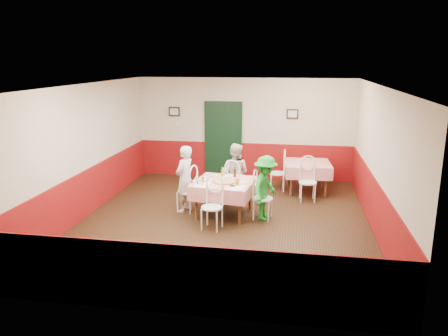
% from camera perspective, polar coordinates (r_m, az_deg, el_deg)
% --- Properties ---
extents(floor, '(7.00, 7.00, 0.00)m').
position_cam_1_polar(floor, '(9.21, 0.06, -6.92)').
color(floor, black).
rests_on(floor, ground).
extents(ceiling, '(7.00, 7.00, 0.00)m').
position_cam_1_polar(ceiling, '(8.61, 0.06, 10.75)').
color(ceiling, white).
rests_on(ceiling, back_wall).
extents(back_wall, '(6.00, 0.10, 2.80)m').
position_cam_1_polar(back_wall, '(12.21, 2.72, 5.12)').
color(back_wall, beige).
rests_on(back_wall, ground).
extents(front_wall, '(6.00, 0.10, 2.80)m').
position_cam_1_polar(front_wall, '(5.51, -5.84, -6.20)').
color(front_wall, beige).
rests_on(front_wall, ground).
extents(left_wall, '(0.10, 7.00, 2.80)m').
position_cam_1_polar(left_wall, '(9.74, -17.65, 2.16)').
color(left_wall, beige).
rests_on(left_wall, ground).
extents(right_wall, '(0.10, 7.00, 2.80)m').
position_cam_1_polar(right_wall, '(8.84, 19.62, 0.84)').
color(right_wall, beige).
rests_on(right_wall, ground).
extents(wainscot_back, '(6.00, 0.03, 1.00)m').
position_cam_1_polar(wainscot_back, '(12.37, 2.66, 0.99)').
color(wainscot_back, maroon).
rests_on(wainscot_back, ground).
extents(wainscot_front, '(6.00, 0.03, 1.00)m').
position_cam_1_polar(wainscot_front, '(5.90, -5.58, -14.38)').
color(wainscot_front, maroon).
rests_on(wainscot_front, ground).
extents(wainscot_left, '(0.03, 7.00, 1.00)m').
position_cam_1_polar(wainscot_left, '(9.95, -17.19, -2.92)').
color(wainscot_left, maroon).
rests_on(wainscot_left, ground).
extents(wainscot_right, '(0.03, 7.00, 1.00)m').
position_cam_1_polar(wainscot_right, '(9.08, 19.06, -4.69)').
color(wainscot_right, maroon).
rests_on(wainscot_right, ground).
extents(door, '(0.96, 0.06, 2.10)m').
position_cam_1_polar(door, '(12.31, -0.11, 3.56)').
color(door, black).
rests_on(door, ground).
extents(picture_left, '(0.32, 0.03, 0.26)m').
position_cam_1_polar(picture_left, '(12.49, -6.51, 7.33)').
color(picture_left, black).
rests_on(picture_left, back_wall).
extents(picture_right, '(0.32, 0.03, 0.26)m').
position_cam_1_polar(picture_right, '(12.02, 8.93, 6.99)').
color(picture_right, black).
rests_on(picture_right, back_wall).
extents(thermostat, '(0.10, 0.03, 0.10)m').
position_cam_1_polar(thermostat, '(12.51, -6.03, 5.74)').
color(thermostat, white).
rests_on(thermostat, back_wall).
extents(main_table, '(1.36, 1.36, 0.77)m').
position_cam_1_polar(main_table, '(9.44, -0.00, -3.98)').
color(main_table, red).
rests_on(main_table, ground).
extents(second_table, '(1.20, 1.20, 0.77)m').
position_cam_1_polar(second_table, '(11.28, 10.78, -1.20)').
color(second_table, red).
rests_on(second_table, ground).
extents(chair_left, '(0.52, 0.52, 0.90)m').
position_cam_1_polar(chair_left, '(9.68, -4.84, -3.10)').
color(chair_left, white).
rests_on(chair_left, ground).
extents(chair_right, '(0.47, 0.47, 0.90)m').
position_cam_1_polar(chair_right, '(9.22, 5.08, -3.98)').
color(chair_right, white).
rests_on(chair_right, ground).
extents(chair_far, '(0.48, 0.48, 0.90)m').
position_cam_1_polar(chair_far, '(10.20, 1.35, -2.15)').
color(chair_far, white).
rests_on(chair_far, ground).
extents(chair_near, '(0.48, 0.48, 0.90)m').
position_cam_1_polar(chair_near, '(8.64, -1.60, -5.18)').
color(chair_near, white).
rests_on(chair_near, ground).
extents(chair_second_a, '(0.45, 0.45, 0.90)m').
position_cam_1_polar(chair_second_a, '(11.26, 6.99, -0.68)').
color(chair_second_a, white).
rests_on(chair_second_a, ground).
extents(chair_second_b, '(0.45, 0.45, 0.90)m').
position_cam_1_polar(chair_second_b, '(10.54, 10.88, -1.87)').
color(chair_second_b, white).
rests_on(chair_second_b, ground).
extents(pizza, '(0.54, 0.54, 0.03)m').
position_cam_1_polar(pizza, '(9.25, 0.04, -1.75)').
color(pizza, '#B74723').
rests_on(pizza, main_table).
extents(plate_left, '(0.28, 0.28, 0.01)m').
position_cam_1_polar(plate_left, '(9.44, -2.35, -1.50)').
color(plate_left, white).
rests_on(plate_left, main_table).
extents(plate_right, '(0.28, 0.28, 0.01)m').
position_cam_1_polar(plate_right, '(9.22, 2.53, -1.88)').
color(plate_right, white).
rests_on(plate_right, main_table).
extents(plate_far, '(0.28, 0.28, 0.01)m').
position_cam_1_polar(plate_far, '(9.70, 0.52, -1.06)').
color(plate_far, white).
rests_on(plate_far, main_table).
extents(glass_a, '(0.08, 0.08, 0.13)m').
position_cam_1_polar(glass_a, '(9.21, -2.77, -1.53)').
color(glass_a, '#BF7219').
rests_on(glass_a, main_table).
extents(glass_b, '(0.08, 0.08, 0.14)m').
position_cam_1_polar(glass_b, '(9.01, 1.76, -1.86)').
color(glass_b, '#BF7219').
rests_on(glass_b, main_table).
extents(glass_c, '(0.09, 0.09, 0.14)m').
position_cam_1_polar(glass_c, '(9.73, -0.16, -0.62)').
color(glass_c, '#BF7219').
rests_on(glass_c, main_table).
extents(beer_bottle, '(0.06, 0.06, 0.21)m').
position_cam_1_polar(beer_bottle, '(9.64, 1.41, -0.56)').
color(beer_bottle, '#381C0A').
rests_on(beer_bottle, main_table).
extents(shaker_a, '(0.04, 0.04, 0.09)m').
position_cam_1_polar(shaker_a, '(9.07, -3.14, -1.91)').
color(shaker_a, silver).
rests_on(shaker_a, main_table).
extents(shaker_b, '(0.04, 0.04, 0.09)m').
position_cam_1_polar(shaker_b, '(9.00, -2.89, -2.04)').
color(shaker_b, silver).
rests_on(shaker_b, main_table).
extents(shaker_c, '(0.04, 0.04, 0.09)m').
position_cam_1_polar(shaker_c, '(9.10, -3.48, -1.86)').
color(shaker_c, '#B23319').
rests_on(shaker_c, main_table).
extents(menu_left, '(0.31, 0.40, 0.00)m').
position_cam_1_polar(menu_left, '(9.09, -2.87, -2.16)').
color(menu_left, white).
rests_on(menu_left, main_table).
extents(menu_right, '(0.41, 0.48, 0.00)m').
position_cam_1_polar(menu_right, '(8.86, 1.61, -2.58)').
color(menu_right, white).
rests_on(menu_right, main_table).
extents(wallet, '(0.12, 0.10, 0.02)m').
position_cam_1_polar(wallet, '(8.96, 1.12, -2.32)').
color(wallet, black).
rests_on(wallet, main_table).
extents(diner_left, '(0.53, 0.63, 1.48)m').
position_cam_1_polar(diner_left, '(9.61, -5.15, -1.43)').
color(diner_left, gray).
rests_on(diner_left, ground).
extents(diner_far, '(0.79, 0.68, 1.41)m').
position_cam_1_polar(diner_far, '(10.18, 1.43, -0.69)').
color(diner_far, gray).
rests_on(diner_far, ground).
extents(diner_right, '(0.75, 1.00, 1.37)m').
position_cam_1_polar(diner_right, '(9.14, 5.42, -2.61)').
color(diner_right, gray).
rests_on(diner_right, ground).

